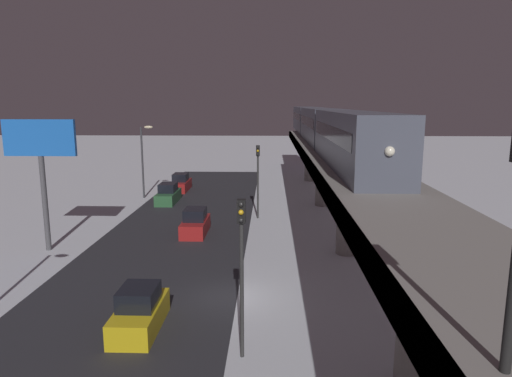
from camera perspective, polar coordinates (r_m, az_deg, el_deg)
ground_plane at (r=24.30m, az=-3.63°, el=-13.49°), size 240.00×240.00×0.00m
avenue_asphalt at (r=25.24m, az=-15.24°, el=-12.90°), size 11.00×88.01×0.01m
elevated_railway at (r=23.13m, az=14.35°, el=-1.50°), size 5.00×88.01×6.03m
subway_train at (r=47.59m, az=8.09°, el=7.97°), size 2.94×55.47×3.40m
sedan_red at (r=35.49m, az=-7.62°, el=-4.37°), size 1.80×4.23×1.97m
sedan_green at (r=47.03m, az=-10.95°, el=-0.76°), size 1.80×4.71×1.97m
sedan_yellow_2 at (r=21.55m, az=-14.39°, el=-14.77°), size 1.80×4.03×1.97m
sedan_red_2 at (r=53.28m, az=-9.42°, el=0.62°), size 1.80×4.57×1.97m
traffic_light_near at (r=17.51m, az=-1.82°, el=-8.46°), size 0.32×0.44×6.40m
traffic_light_mid at (r=39.14m, az=0.24°, el=2.21°), size 0.32×0.44×6.40m
commercial_billboard at (r=33.34m, az=-25.41°, el=4.28°), size 4.80×0.36×8.90m
street_lamp_far at (r=49.17m, az=-13.85°, el=4.35°), size 1.35×0.44×7.65m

